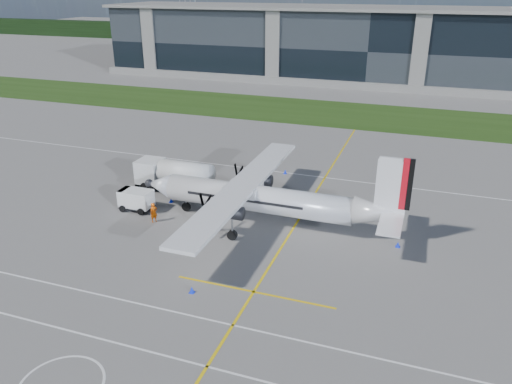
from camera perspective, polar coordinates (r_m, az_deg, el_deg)
name	(u,v)px	position (r m, az deg, el deg)	size (l,w,h in m)	color
ground	(336,126)	(78.29, 9.16, 7.42)	(400.00, 400.00, 0.00)	slate
grass_strip	(346,114)	(85.92, 10.20, 8.75)	(400.00, 18.00, 0.04)	#203D10
terminal_building	(374,46)	(115.87, 13.34, 15.89)	(120.00, 20.00, 15.00)	black
tree_line	(396,40)	(175.75, 15.75, 16.40)	(400.00, 6.00, 6.00)	black
yellow_taxiway_centerline	(308,205)	(49.96, 5.95, -1.49)	(0.20, 70.00, 0.01)	yellow
white_lane_line	(161,355)	(31.82, -10.78, -17.80)	(90.00, 0.15, 0.01)	white
turboprop_aircraft	(267,185)	(44.41, 1.27, 0.81)	(24.65, 25.56, 7.67)	white
fuel_tanker_truck	(170,175)	(53.49, -9.82, 1.91)	(8.90, 2.89, 3.34)	silver
baggage_tug	(136,200)	(49.69, -13.52, -0.90)	(3.36, 2.02, 2.02)	white
ground_crew_person	(154,211)	(46.81, -11.62, -2.16)	(0.88, 0.63, 2.16)	#F25907
safety_cone_nose_stbd	(171,200)	(50.95, -9.68, -0.90)	(0.36, 0.36, 0.50)	#0D28E5
safety_cone_stbdwing	(285,172)	(57.84, 3.36, 2.34)	(0.36, 0.36, 0.50)	#0D28E5
safety_cone_fwd	(141,199)	(51.69, -13.00, -0.82)	(0.36, 0.36, 0.50)	#0D28E5
safety_cone_portwing	(192,290)	(36.58, -7.35, -11.01)	(0.36, 0.36, 0.50)	#0D28E5
safety_cone_tail	(398,244)	(43.63, 15.91, -5.77)	(0.36, 0.36, 0.50)	#0D28E5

